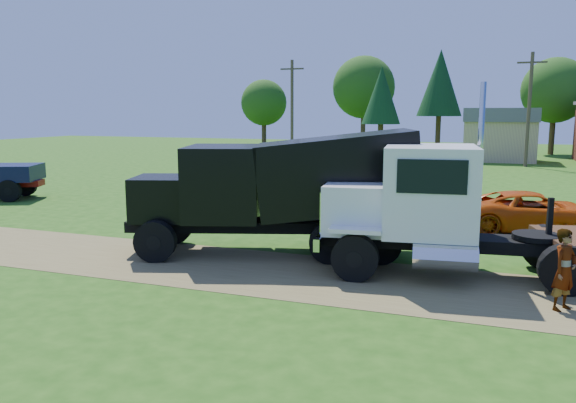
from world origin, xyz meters
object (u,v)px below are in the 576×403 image
(orange_pickup, at_px, (533,212))
(spectator_a, at_px, (565,270))
(white_semi_tractor, at_px, (433,210))
(black_dump_truck, at_px, (284,186))

(orange_pickup, distance_m, spectator_a, 8.87)
(white_semi_tractor, distance_m, orange_pickup, 7.58)
(orange_pickup, xyz_separation_m, spectator_a, (0.14, -8.87, 0.19))
(white_semi_tractor, distance_m, black_dump_truck, 4.62)
(white_semi_tractor, height_order, orange_pickup, white_semi_tractor)
(black_dump_truck, bearing_deg, spectator_a, -37.22)
(black_dump_truck, xyz_separation_m, spectator_a, (7.64, -2.65, -1.20))
(black_dump_truck, xyz_separation_m, orange_pickup, (7.50, 6.21, -1.39))
(black_dump_truck, bearing_deg, orange_pickup, 21.59)
(black_dump_truck, distance_m, spectator_a, 8.17)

